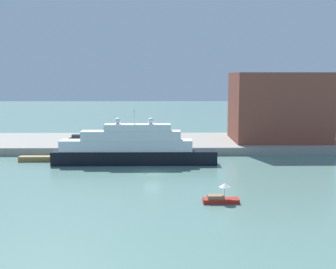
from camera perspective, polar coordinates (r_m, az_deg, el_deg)
ground at (r=71.82m, az=-2.04°, el=-5.14°), size 400.00×400.00×0.00m
quay_dock at (r=98.75m, az=-1.70°, el=-1.11°), size 110.00×23.12×1.58m
large_yacht at (r=78.93m, az=-4.76°, el=-1.80°), size 29.71×3.54×9.96m
small_motorboat at (r=56.03m, az=6.90°, el=-8.17°), size 4.58×1.62×2.55m
work_barge at (r=85.57m, az=-17.00°, el=-3.05°), size 5.99×1.74×0.95m
harbor_building at (r=100.05m, az=14.29°, el=3.56°), size 20.38×15.00×15.04m
parked_car at (r=97.91m, az=-11.65°, el=-0.50°), size 4.09×1.72×1.46m
person_figure at (r=93.78m, az=-8.89°, el=-0.66°), size 0.36×0.36×1.84m
mooring_bollard at (r=88.41m, az=-0.47°, el=-1.37°), size 0.46×0.46×0.80m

